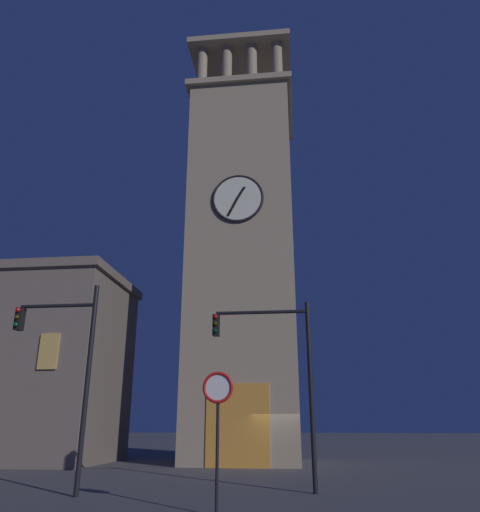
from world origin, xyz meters
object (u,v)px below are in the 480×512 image
traffic_signal_mid (66,357)px  no_horn_sign (218,400)px  traffic_signal_near (279,361)px  clocktower (244,257)px

traffic_signal_mid → no_horn_sign: 6.18m
traffic_signal_near → no_horn_sign: bearing=71.0°
traffic_signal_near → no_horn_sign: (1.42, 4.13, -1.44)m
traffic_signal_mid → no_horn_sign: size_ratio=1.96×
clocktower → no_horn_sign: size_ratio=8.77×
clocktower → traffic_signal_mid: (4.39, 13.54, -7.89)m
clocktower → no_horn_sign: clocktower is taller
clocktower → traffic_signal_mid: bearing=72.0°
clocktower → no_horn_sign: bearing=93.5°
traffic_signal_near → no_horn_sign: 4.59m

